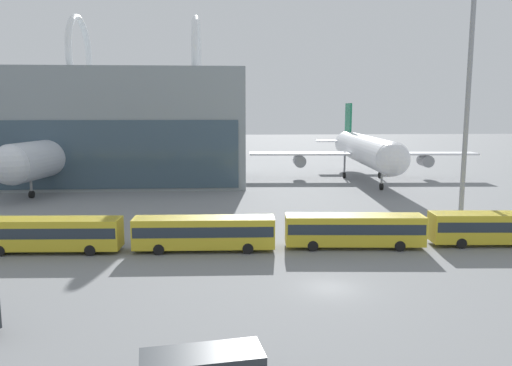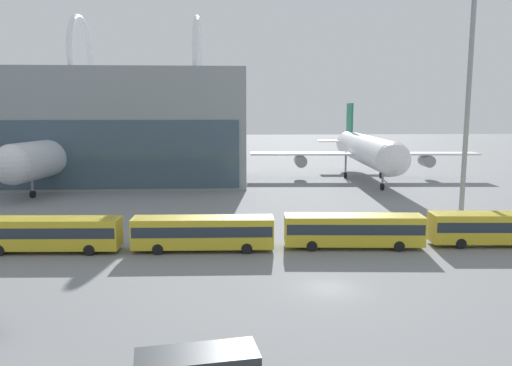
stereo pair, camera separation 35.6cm
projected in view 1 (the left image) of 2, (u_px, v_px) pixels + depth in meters
ground_plane at (330, 288)px, 36.86m from camera, size 440.00×440.00×0.00m
airliner_at_gate_near at (62, 155)px, 82.80m from camera, size 31.74×33.81×15.67m
airliner_at_gate_far at (364, 149)px, 93.58m from camera, size 43.12×42.25×14.30m
shuttle_bus_1 at (49, 232)px, 45.79m from camera, size 13.13×3.24×3.16m
shuttle_bus_2 at (204, 231)px, 46.28m from camera, size 13.09×3.00×3.16m
shuttle_bus_3 at (354, 229)px, 47.28m from camera, size 13.17×3.53×3.16m
shuttle_bus_4 at (499, 226)px, 48.20m from camera, size 13.16×3.41×3.16m
floodlight_mast at (471, 50)px, 55.80m from camera, size 2.54×2.54×30.52m
lane_stripe_1 at (507, 244)px, 48.81m from camera, size 8.62×1.18×0.01m
lane_stripe_2 at (353, 240)px, 50.44m from camera, size 11.08×1.83×0.01m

